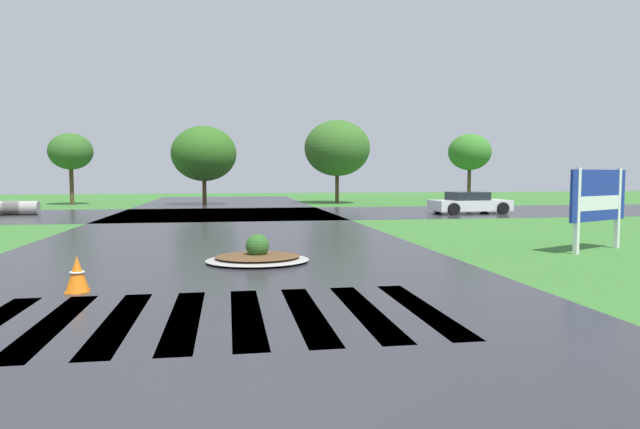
# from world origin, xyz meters

# --- Properties ---
(asphalt_roadway) EXTENTS (11.54, 80.00, 0.01)m
(asphalt_roadway) POSITION_xyz_m (0.00, 10.00, 0.00)
(asphalt_roadway) COLOR #2B2B30
(asphalt_roadway) RESTS_ON ground
(asphalt_cross_road) EXTENTS (90.00, 10.38, 0.01)m
(asphalt_cross_road) POSITION_xyz_m (0.00, 25.94, 0.00)
(asphalt_cross_road) COLOR #2B2B30
(asphalt_cross_road) RESTS_ON ground
(crosswalk_stripes) EXTENTS (6.75, 3.57, 0.01)m
(crosswalk_stripes) POSITION_xyz_m (0.00, 4.03, 0.00)
(crosswalk_stripes) COLOR white
(crosswalk_stripes) RESTS_ON ground
(estate_billboard) EXTENTS (2.45, 1.24, 2.27)m
(estate_billboard) POSITION_xyz_m (10.16, 9.54, 1.44)
(estate_billboard) COLOR white
(estate_billboard) RESTS_ON ground
(median_island) EXTENTS (2.47, 2.13, 0.68)m
(median_island) POSITION_xyz_m (0.88, 9.07, 0.14)
(median_island) COLOR #9E9B93
(median_island) RESTS_ON ground
(car_white_sedan) EXTENTS (4.26, 2.35, 1.17)m
(car_white_sedan) POSITION_xyz_m (13.03, 24.07, 0.56)
(car_white_sedan) COLOR silver
(car_white_sedan) RESTS_ON ground
(drainage_pipe_stack) EXTENTS (2.54, 0.76, 0.73)m
(drainage_pipe_stack) POSITION_xyz_m (-10.84, 26.88, 0.37)
(drainage_pipe_stack) COLOR #9E9B93
(drainage_pipe_stack) RESTS_ON ground
(traffic_cone) EXTENTS (0.42, 0.42, 0.65)m
(traffic_cone) POSITION_xyz_m (-2.46, 6.20, 0.32)
(traffic_cone) COLOR orange
(traffic_cone) RESTS_ON ground
(background_treeline) EXTENTS (42.13, 6.02, 6.05)m
(background_treeline) POSITION_xyz_m (1.36, 35.78, 3.70)
(background_treeline) COLOR #4C3823
(background_treeline) RESTS_ON ground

